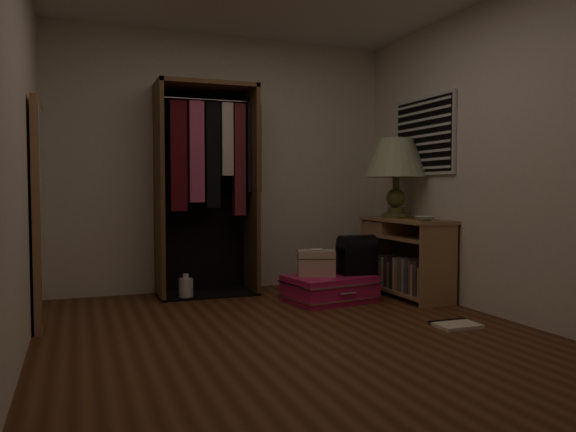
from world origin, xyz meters
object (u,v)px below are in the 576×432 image
at_px(pink_suitcase, 330,288).
at_px(table_lamp, 396,160).
at_px(open_wardrobe, 209,171).
at_px(floor_mirror, 39,214).
at_px(console_bookshelf, 403,255).
at_px(black_bag, 357,254).
at_px(white_jug, 186,288).
at_px(train_case, 316,263).

distance_m(pink_suitcase, table_lamp, 1.46).
distance_m(open_wardrobe, floor_mirror, 1.71).
height_order(console_bookshelf, pink_suitcase, console_bookshelf).
bearing_deg(floor_mirror, black_bag, 0.28).
bearing_deg(floor_mirror, table_lamp, 3.45).
xyz_separation_m(pink_suitcase, white_jug, (-1.22, 0.59, -0.02)).
height_order(train_case, black_bag, black_bag).
relative_size(floor_mirror, train_case, 4.23).
xyz_separation_m(open_wardrobe, floor_mirror, (-1.48, -0.77, -0.36)).
height_order(pink_suitcase, white_jug, pink_suitcase).
height_order(floor_mirror, black_bag, floor_mirror).
bearing_deg(train_case, open_wardrobe, 159.61).
distance_m(console_bookshelf, table_lamp, 0.95).
bearing_deg(train_case, console_bookshelf, 17.26).
distance_m(floor_mirror, pink_suitcase, 2.54).
bearing_deg(pink_suitcase, table_lamp, 3.13).
xyz_separation_m(train_case, table_lamp, (0.92, 0.12, 0.97)).
bearing_deg(pink_suitcase, floor_mirror, 170.83).
bearing_deg(white_jug, black_bag, -21.37).
distance_m(open_wardrobe, white_jug, 1.15).
bearing_deg(train_case, floor_mirror, -159.05).
bearing_deg(black_bag, table_lamp, 21.38).
bearing_deg(open_wardrobe, console_bookshelf, -22.52).
relative_size(floor_mirror, table_lamp, 2.16).
height_order(open_wardrobe, pink_suitcase, open_wardrobe).
relative_size(console_bookshelf, white_jug, 4.71).
height_order(console_bookshelf, floor_mirror, floor_mirror).
height_order(floor_mirror, train_case, floor_mirror).
xyz_separation_m(train_case, white_jug, (-1.11, 0.53, -0.26)).
xyz_separation_m(open_wardrobe, table_lamp, (1.76, -0.57, 0.12)).
xyz_separation_m(floor_mirror, pink_suitcase, (2.44, 0.01, -0.73)).
relative_size(pink_suitcase, table_lamp, 1.10).
distance_m(open_wardrobe, pink_suitcase, 1.63).
bearing_deg(open_wardrobe, floor_mirror, -152.61).
xyz_separation_m(black_bag, white_jug, (-1.50, 0.59, -0.33)).
distance_m(console_bookshelf, black_bag, 0.52).
relative_size(open_wardrobe, floor_mirror, 1.21).
height_order(open_wardrobe, table_lamp, open_wardrobe).
bearing_deg(train_case, table_lamp, 26.84).
xyz_separation_m(floor_mirror, table_lamp, (3.24, 0.20, 0.48)).
height_order(open_wardrobe, white_jug, open_wardrobe).
height_order(pink_suitcase, train_case, train_case).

